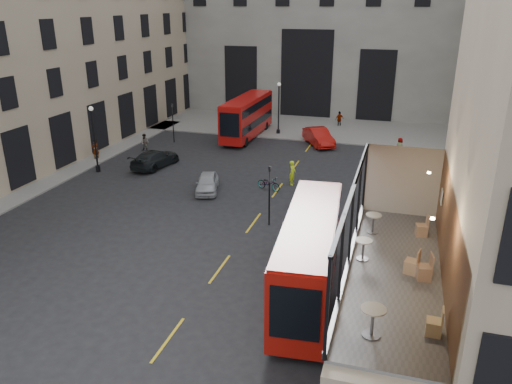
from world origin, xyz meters
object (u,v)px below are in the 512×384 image
(cafe_chair_a, at_px, (434,326))
(cafe_chair_d, at_px, (422,229))
(cafe_table_far, at_px, (373,221))
(pedestrian_d, at_px, (400,146))
(cafe_table_mid, at_px, (363,246))
(pedestrian_e, at_px, (95,150))
(pedestrian_c, at_px, (339,119))
(bus_near, at_px, (309,253))
(bus_far, at_px, (247,115))
(cafe_chair_c, at_px, (412,266))
(car_c, at_px, (155,159))
(cafe_table_near, at_px, (373,318))
(traffic_light_far, at_px, (173,118))
(car_b, at_px, (319,137))
(cafe_chair_b, at_px, (424,272))
(traffic_light_near, at_px, (269,188))
(street_lamp_b, at_px, (279,111))
(pedestrian_b, at_px, (241,120))
(cyclist, at_px, (292,173))
(bicycle, at_px, (269,183))
(street_lamp_a, at_px, (95,143))
(car_a, at_px, (207,183))
(pedestrian_a, at_px, (145,143))

(cafe_chair_a, relative_size, cafe_chair_d, 0.98)
(cafe_table_far, distance_m, cafe_chair_d, 1.83)
(pedestrian_d, distance_m, cafe_table_mid, 29.76)
(pedestrian_e, relative_size, cafe_table_mid, 2.45)
(pedestrian_c, xyz_separation_m, cafe_chair_d, (7.77, -36.00, 3.99))
(bus_near, distance_m, pedestrian_d, 25.37)
(bus_near, height_order, cafe_table_far, cafe_table_far)
(bus_far, bearing_deg, cafe_table_mid, -65.78)
(bus_far, distance_m, cafe_chair_c, 35.77)
(car_c, distance_m, cafe_table_near, 31.13)
(traffic_light_far, height_order, car_b, traffic_light_far)
(cafe_table_near, xyz_separation_m, cafe_chair_b, (1.37, 3.42, -0.29))
(cafe_table_near, distance_m, cafe_chair_c, 3.86)
(traffic_light_near, height_order, pedestrian_d, traffic_light_near)
(pedestrian_e, distance_m, cafe_table_mid, 32.01)
(bus_far, bearing_deg, pedestrian_d, -7.86)
(street_lamp_b, height_order, cafe_table_mid, cafe_table_mid)
(car_b, relative_size, cafe_chair_b, 5.48)
(bus_near, xyz_separation_m, pedestrian_b, (-13.40, 30.58, -1.38))
(pedestrian_e, bearing_deg, street_lamp_b, 157.99)
(traffic_light_near, distance_m, pedestrian_b, 25.38)
(car_b, bearing_deg, pedestrian_d, -39.13)
(cyclist, bearing_deg, cafe_chair_a, -159.49)
(cafe_chair_d, bearing_deg, car_c, 139.65)
(street_lamp_b, height_order, pedestrian_d, street_lamp_b)
(street_lamp_b, distance_m, bus_far, 3.39)
(cafe_table_near, xyz_separation_m, cafe_chair_d, (1.34, 6.73, -0.31))
(car_b, distance_m, pedestrian_b, 10.24)
(pedestrian_d, bearing_deg, cafe_table_far, 137.28)
(pedestrian_b, relative_size, pedestrian_c, 0.98)
(car_b, height_order, cafe_chair_b, cafe_chair_b)
(car_c, xyz_separation_m, cafe_table_mid, (18.53, -19.93, 4.37))
(car_b, relative_size, pedestrian_e, 2.73)
(bus_near, bearing_deg, cafe_chair_c, -48.83)
(bicycle, xyz_separation_m, cafe_table_near, (8.68, -21.60, 4.67))
(bicycle, bearing_deg, cafe_chair_d, -128.05)
(bus_near, distance_m, cafe_chair_d, 5.57)
(bus_near, height_order, pedestrian_b, bus_near)
(pedestrian_b, xyz_separation_m, pedestrian_c, (10.19, 3.60, 0.01))
(bus_near, relative_size, cafe_chair_c, 11.85)
(bus_near, bearing_deg, cafe_chair_a, -59.04)
(car_c, relative_size, pedestrian_e, 2.74)
(street_lamp_a, distance_m, bus_near, 23.77)
(car_b, height_order, pedestrian_e, pedestrian_e)
(car_a, relative_size, pedestrian_a, 2.35)
(cafe_chair_b, bearing_deg, cafe_table_far, 120.90)
(car_b, distance_m, pedestrian_e, 20.50)
(cyclist, distance_m, pedestrian_a, 15.78)
(bicycle, xyz_separation_m, cafe_chair_d, (10.02, -14.88, 4.36))
(pedestrian_a, height_order, cafe_chair_d, cafe_chair_d)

